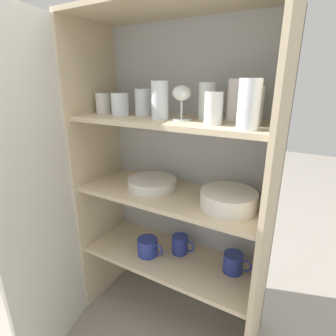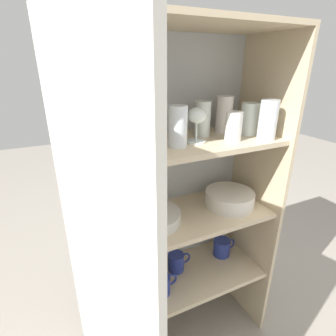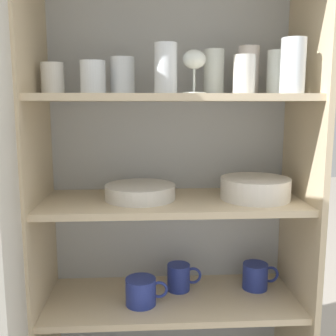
# 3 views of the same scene
# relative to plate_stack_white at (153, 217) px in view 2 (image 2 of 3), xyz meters

# --- Properties ---
(cupboard_back_panel) EXTENTS (0.83, 0.02, 1.38)m
(cupboard_back_panel) POSITION_rel_plate_stack_white_xyz_m (0.10, 0.16, -0.01)
(cupboard_back_panel) COLOR #B2B7BC
(cupboard_back_panel) RESTS_ON ground_plane
(cupboard_side_left) EXTENTS (0.02, 0.35, 1.38)m
(cupboard_side_left) POSITION_rel_plate_stack_white_xyz_m (-0.31, -0.01, -0.01)
(cupboard_side_left) COLOR #CCB793
(cupboard_side_left) RESTS_ON ground_plane
(cupboard_side_right) EXTENTS (0.02, 0.35, 1.38)m
(cupboard_side_right) POSITION_rel_plate_stack_white_xyz_m (0.51, -0.01, -0.01)
(cupboard_side_right) COLOR #CCB793
(cupboard_side_right) RESTS_ON ground_plane
(cupboard_top_panel) EXTENTS (0.83, 0.35, 0.02)m
(cupboard_top_panel) POSITION_rel_plate_stack_white_xyz_m (0.10, -0.01, 0.69)
(cupboard_top_panel) COLOR #CCB793
(cupboard_top_panel) RESTS_ON cupboard_side_left
(shelf_board_lower) EXTENTS (0.80, 0.31, 0.02)m
(shelf_board_lower) POSITION_rel_plate_stack_white_xyz_m (0.10, -0.01, -0.36)
(shelf_board_lower) COLOR beige
(shelf_board_middle) EXTENTS (0.80, 0.31, 0.02)m
(shelf_board_middle) POSITION_rel_plate_stack_white_xyz_m (0.10, -0.01, -0.03)
(shelf_board_middle) COLOR beige
(shelf_board_upper) EXTENTS (0.80, 0.31, 0.02)m
(shelf_board_upper) POSITION_rel_plate_stack_white_xyz_m (0.10, -0.01, 0.29)
(shelf_board_upper) COLOR beige
(cupboard_door) EXTENTS (0.11, 0.41, 1.38)m
(cupboard_door) POSITION_rel_plate_stack_white_xyz_m (-0.27, -0.39, -0.01)
(cupboard_door) COLOR silver
(cupboard_door) RESTS_ON ground_plane
(tumbler_glass_0) EXTENTS (0.07, 0.07, 0.14)m
(tumbler_glass_0) POSITION_rel_plate_stack_white_xyz_m (0.08, -0.05, 0.37)
(tumbler_glass_0) COLOR white
(tumbler_glass_0) RESTS_ON shelf_board_upper
(tumbler_glass_1) EXTENTS (0.07, 0.07, 0.15)m
(tumbler_glass_1) POSITION_rel_plate_stack_white_xyz_m (0.34, 0.04, 0.37)
(tumbler_glass_1) COLOR silver
(tumbler_glass_1) RESTS_ON shelf_board_upper
(tumbler_glass_2) EXTENTS (0.07, 0.07, 0.13)m
(tumbler_glass_2) POSITION_rel_plate_stack_white_xyz_m (0.42, -0.02, 0.36)
(tumbler_glass_2) COLOR white
(tumbler_glass_2) RESTS_ON shelf_board_upper
(tumbler_glass_3) EXTENTS (0.07, 0.07, 0.15)m
(tumbler_glass_3) POSITION_rel_plate_stack_white_xyz_m (0.42, -0.11, 0.37)
(tumbler_glass_3) COLOR white
(tumbler_glass_3) RESTS_ON shelf_board_upper
(tumbler_glass_4) EXTENTS (0.07, 0.07, 0.09)m
(tumbler_glass_4) POSITION_rel_plate_stack_white_xyz_m (-0.13, -0.04, 0.35)
(tumbler_glass_4) COLOR white
(tumbler_glass_4) RESTS_ON shelf_board_upper
(tumbler_glass_5) EXTENTS (0.06, 0.06, 0.11)m
(tumbler_glass_5) POSITION_rel_plate_stack_white_xyz_m (0.30, -0.07, 0.35)
(tumbler_glass_5) COLOR white
(tumbler_glass_5) RESTS_ON shelf_board_upper
(tumbler_glass_6) EXTENTS (0.06, 0.06, 0.14)m
(tumbler_glass_6) POSITION_rel_plate_stack_white_xyz_m (0.23, 0.03, 0.37)
(tumbler_glass_6) COLOR white
(tumbler_glass_6) RESTS_ON shelf_board_upper
(tumbler_glass_7) EXTENTS (0.07, 0.07, 0.09)m
(tumbler_glass_7) POSITION_rel_plate_stack_white_xyz_m (-0.25, -0.01, 0.34)
(tumbler_glass_7) COLOR white
(tumbler_glass_7) RESTS_ON shelf_board_upper
(tumbler_glass_8) EXTENTS (0.08, 0.08, 0.11)m
(tumbler_glass_8) POSITION_rel_plate_stack_white_xyz_m (-0.05, 0.02, 0.35)
(tumbler_glass_8) COLOR white
(tumbler_glass_8) RESTS_ON shelf_board_upper
(wine_glass_0) EXTENTS (0.07, 0.07, 0.13)m
(wine_glass_0) POSITION_rel_plate_stack_white_xyz_m (0.16, -0.04, 0.39)
(wine_glass_0) COLOR white
(wine_glass_0) RESTS_ON shelf_board_upper
(plate_stack_white) EXTENTS (0.22, 0.22, 0.04)m
(plate_stack_white) POSITION_rel_plate_stack_white_xyz_m (0.00, 0.00, 0.00)
(plate_stack_white) COLOR silver
(plate_stack_white) RESTS_ON shelf_board_middle
(mixing_bowl_large) EXTENTS (0.22, 0.22, 0.07)m
(mixing_bowl_large) POSITION_rel_plate_stack_white_xyz_m (0.36, -0.02, 0.01)
(mixing_bowl_large) COLOR silver
(mixing_bowl_large) RESTS_ON shelf_board_middle
(coffee_mug_primary) EXTENTS (0.12, 0.08, 0.09)m
(coffee_mug_primary) POSITION_rel_plate_stack_white_xyz_m (0.13, 0.04, -0.30)
(coffee_mug_primary) COLOR #283893
(coffee_mug_primary) RESTS_ON shelf_board_lower
(coffee_mug_extra_1) EXTENTS (0.13, 0.09, 0.08)m
(coffee_mug_extra_1) POSITION_rel_plate_stack_white_xyz_m (0.00, -0.05, -0.31)
(coffee_mug_extra_1) COLOR #283893
(coffee_mug_extra_1) RESTS_ON shelf_board_lower
(coffee_mug_extra_2) EXTENTS (0.12, 0.08, 0.09)m
(coffee_mug_extra_2) POSITION_rel_plate_stack_white_xyz_m (0.39, 0.04, -0.30)
(coffee_mug_extra_2) COLOR #283893
(coffee_mug_extra_2) RESTS_ON shelf_board_lower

